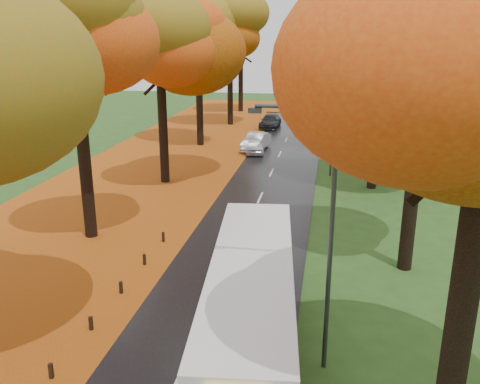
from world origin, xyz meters
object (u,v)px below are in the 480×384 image
(car_white, at_px, (254,145))
(car_silver, at_px, (256,142))
(streetlamp_mid, at_px, (330,109))
(streetlamp_near, at_px, (323,222))
(streetlamp_far, at_px, (332,81))
(car_dark, at_px, (270,121))
(bus, at_px, (251,303))

(car_white, bearing_deg, car_silver, 81.57)
(streetlamp_mid, bearing_deg, streetlamp_near, -90.00)
(streetlamp_far, bearing_deg, car_dark, -148.95)
(streetlamp_far, relative_size, car_silver, 1.83)
(streetlamp_mid, bearing_deg, bus, -95.60)
(streetlamp_near, height_order, streetlamp_mid, same)
(streetlamp_mid, xyz_separation_m, bus, (-2.10, -21.39, -3.11))
(streetlamp_near, relative_size, streetlamp_mid, 1.00)
(car_white, bearing_deg, streetlamp_far, 59.49)
(bus, xyz_separation_m, car_white, (-4.05, 27.58, -0.92))
(streetlamp_far, height_order, car_silver, streetlamp_far)
(bus, height_order, car_silver, bus)
(car_dark, bearing_deg, car_silver, -87.20)
(car_silver, bearing_deg, streetlamp_far, 76.58)
(streetlamp_near, xyz_separation_m, bus, (-2.10, 0.61, -3.11))
(streetlamp_mid, distance_m, car_dark, 19.69)
(streetlamp_mid, distance_m, car_white, 9.61)
(streetlamp_near, distance_m, car_dark, 40.92)
(bus, relative_size, car_dark, 2.45)
(car_silver, bearing_deg, streetlamp_mid, -40.14)
(car_dark, bearing_deg, car_white, -87.17)
(streetlamp_near, height_order, car_dark, streetlamp_near)
(streetlamp_mid, relative_size, bus, 0.69)
(streetlamp_near, relative_size, car_silver, 1.83)
(car_dark, bearing_deg, streetlamp_mid, -68.72)
(streetlamp_near, bearing_deg, car_white, 102.30)
(car_white, relative_size, car_dark, 0.80)
(car_white, bearing_deg, car_dark, 81.17)
(streetlamp_mid, height_order, streetlamp_far, same)
(streetlamp_near, distance_m, streetlamp_far, 44.00)
(streetlamp_mid, height_order, car_white, streetlamp_mid)
(car_silver, bearing_deg, streetlamp_near, -68.95)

